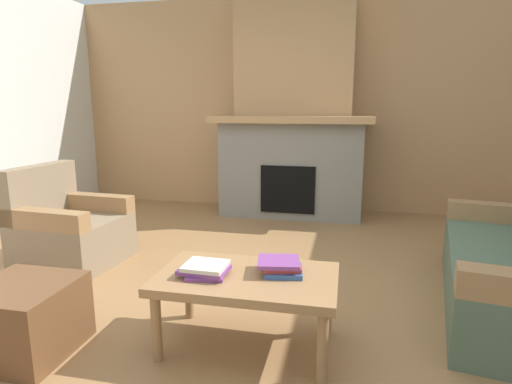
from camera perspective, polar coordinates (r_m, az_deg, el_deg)
The scene contains 8 objects.
ground at distance 3.00m, azimuth -2.01°, elevation -15.17°, with size 9.00×9.00×0.00m, color olive.
wall_back_wood_panel at distance 5.64m, azimuth 5.54°, elevation 11.56°, with size 6.00×0.12×2.70m, color tan.
fireplace at distance 5.27m, azimuth 5.01°, elevation 9.53°, with size 1.90×0.82×2.70m.
armchair at distance 4.01m, azimuth -23.97°, elevation -4.72°, with size 0.81×0.81×0.85m.
coffee_table at distance 2.41m, azimuth -1.26°, elevation -12.29°, with size 1.00×0.60×0.43m.
ottoman at distance 2.75m, azimuth -28.79°, elevation -14.72°, with size 0.52×0.52×0.40m, color brown.
book_stack_near_edge at distance 2.39m, azimuth -6.89°, elevation -10.33°, with size 0.27×0.23×0.07m.
book_stack_center at distance 2.40m, azimuth 3.44°, elevation -10.02°, with size 0.28×0.24×0.08m.
Camera 1 is at (0.67, -2.60, 1.36)m, focal length 29.65 mm.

